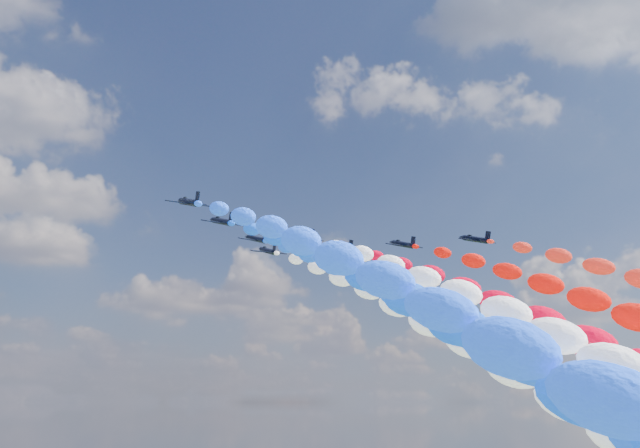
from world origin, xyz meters
TOP-DOWN VIEW (x-y plane):
  - jet_0 at (-33.56, -7.74)m, footprint 8.60×11.68m
  - trail_0 at (-33.56, -73.57)m, footprint 7.04×129.49m
  - jet_1 at (-22.35, 3.76)m, footprint 9.04×11.99m
  - trail_1 at (-22.35, -62.08)m, footprint 7.04×129.49m
  - jet_2 at (-8.99, 16.08)m, footprint 8.99×11.96m
  - trail_2 at (-8.99, -49.75)m, footprint 7.04×129.49m
  - jet_3 at (-1.18, 9.36)m, footprint 8.53×11.63m
  - trail_3 at (-1.18, -56.48)m, footprint 7.04×129.49m
  - jet_4 at (-0.77, 27.38)m, footprint 9.14×12.06m
  - trail_4 at (-0.77, -38.46)m, footprint 7.04×129.49m
  - jet_5 at (12.19, 15.18)m, footprint 8.60×11.68m
  - trail_5 at (12.19, -50.66)m, footprint 7.04×129.49m
  - jet_6 at (22.17, 5.14)m, footprint 8.73×11.77m
  - jet_7 at (32.65, -7.32)m, footprint 8.51×11.61m

SIDE VIEW (x-z plane):
  - trail_0 at x=-33.56m, z-range 52.02..110.58m
  - trail_1 at x=-22.35m, z-range 52.02..110.58m
  - trail_2 at x=-8.99m, z-range 52.02..110.58m
  - trail_3 at x=-1.18m, z-range 52.02..110.58m
  - trail_4 at x=-0.77m, z-range 52.02..110.58m
  - trail_5 at x=12.19m, z-range 52.02..110.58m
  - jet_0 at x=-33.56m, z-range 105.63..111.03m
  - jet_1 at x=-22.35m, z-range 105.63..111.03m
  - jet_2 at x=-8.99m, z-range 105.63..111.03m
  - jet_3 at x=-1.18m, z-range 105.63..111.03m
  - jet_4 at x=-0.77m, z-range 105.63..111.03m
  - jet_5 at x=12.19m, z-range 105.63..111.03m
  - jet_6 at x=22.17m, z-range 105.63..111.03m
  - jet_7 at x=32.65m, z-range 105.63..111.03m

